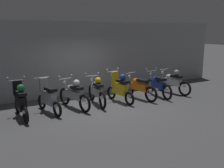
# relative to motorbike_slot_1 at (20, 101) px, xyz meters

# --- Properties ---
(ground_plane) EXTENTS (80.00, 80.00, 0.00)m
(ground_plane) POSITION_rel_motorbike_slot_1_xyz_m (2.81, -0.18, -0.57)
(ground_plane) COLOR #4C4C4F
(back_wall) EXTENTS (16.00, 0.30, 3.16)m
(back_wall) POSITION_rel_motorbike_slot_1_xyz_m (2.81, 2.17, 1.01)
(back_wall) COLOR #9EA0A3
(back_wall) RESTS_ON ground
(motorbike_slot_1) EXTENTS (0.59, 1.68, 1.29)m
(motorbike_slot_1) POSITION_rel_motorbike_slot_1_xyz_m (0.00, 0.00, 0.00)
(motorbike_slot_1) COLOR black
(motorbike_slot_1) RESTS_ON ground
(motorbike_slot_2) EXTENTS (0.56, 1.67, 1.18)m
(motorbike_slot_2) POSITION_rel_motorbike_slot_1_xyz_m (0.93, 0.11, -0.04)
(motorbike_slot_2) COLOR black
(motorbike_slot_2) RESTS_ON ground
(motorbike_slot_3) EXTENTS (0.62, 1.93, 1.15)m
(motorbike_slot_3) POSITION_rel_motorbike_slot_1_xyz_m (1.87, 0.13, -0.04)
(motorbike_slot_3) COLOR black
(motorbike_slot_3) RESTS_ON ground
(motorbike_slot_4) EXTENTS (0.58, 1.94, 1.15)m
(motorbike_slot_4) POSITION_rel_motorbike_slot_1_xyz_m (2.81, 0.17, -0.04)
(motorbike_slot_4) COLOR black
(motorbike_slot_4) RESTS_ON ground
(motorbike_slot_5) EXTENTS (0.59, 1.68, 1.29)m
(motorbike_slot_5) POSITION_rel_motorbike_slot_1_xyz_m (3.74, 0.02, 0.00)
(motorbike_slot_5) COLOR black
(motorbike_slot_5) RESTS_ON ground
(motorbike_slot_6) EXTENTS (0.56, 1.94, 1.03)m
(motorbike_slot_6) POSITION_rel_motorbike_slot_1_xyz_m (4.68, 0.03, -0.08)
(motorbike_slot_6) COLOR black
(motorbike_slot_6) RESTS_ON ground
(motorbike_slot_7) EXTENTS (0.59, 1.95, 1.15)m
(motorbike_slot_7) POSITION_rel_motorbike_slot_1_xyz_m (5.62, -0.04, -0.08)
(motorbike_slot_7) COLOR black
(motorbike_slot_7) RESTS_ON ground
(motorbike_slot_8) EXTENTS (0.56, 1.94, 1.08)m
(motorbike_slot_8) POSITION_rel_motorbike_slot_1_xyz_m (6.55, 0.06, -0.04)
(motorbike_slot_8) COLOR black
(motorbike_slot_8) RESTS_ON ground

